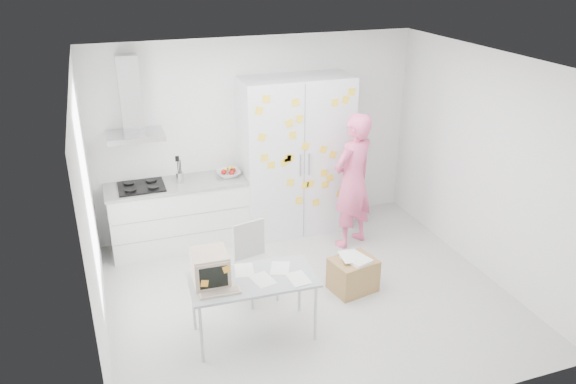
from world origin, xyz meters
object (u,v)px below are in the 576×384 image
object	(u,v)px
person	(353,181)
chair	(254,257)
cardboard_box	(353,274)
desk	(226,274)

from	to	relation	value
person	chair	distance (m)	1.82
person	cardboard_box	distance (m)	1.36
desk	cardboard_box	xyz separation A→B (m)	(1.60, 0.39, -0.56)
desk	chair	distance (m)	0.86
chair	cardboard_box	bearing A→B (deg)	-26.27
chair	desk	bearing A→B (deg)	-137.89
person	desk	xyz separation A→B (m)	(-2.06, -1.45, -0.15)
desk	chair	bearing A→B (deg)	56.91
person	chair	world-z (taller)	person
chair	cardboard_box	size ratio (longest dim) A/B	1.58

